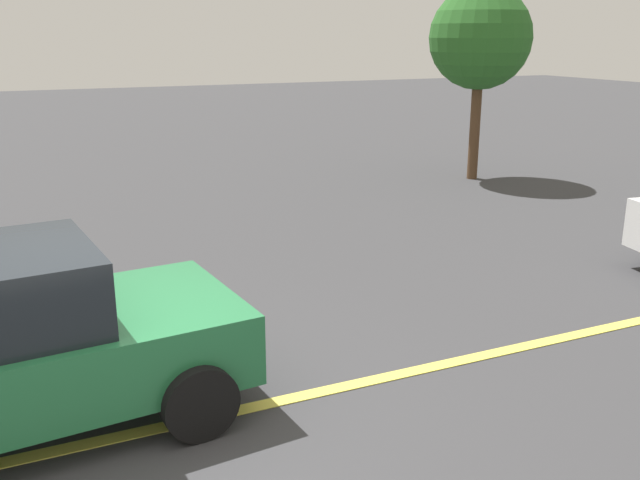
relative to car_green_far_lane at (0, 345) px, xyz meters
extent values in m
plane|color=#38383A|center=(0.72, -0.48, -0.79)|extent=(80.00, 80.00, 0.00)
cube|color=#E0D14C|center=(3.72, -0.48, -0.78)|extent=(28.00, 0.16, 0.01)
cube|color=#236B3D|center=(0.05, 0.00, -0.16)|extent=(3.95, 2.08, 0.62)
cylinder|color=black|center=(1.26, 0.99, -0.47)|extent=(0.66, 0.28, 0.64)
cylinder|color=black|center=(1.42, -0.74, -0.47)|extent=(0.66, 0.28, 0.64)
cylinder|color=#513823|center=(9.97, 7.23, 0.46)|extent=(0.23, 0.23, 2.50)
sphere|color=#286023|center=(9.97, 7.23, 2.32)|extent=(2.23, 2.23, 2.23)
camera|label=1|loc=(0.19, -5.80, 2.41)|focal=39.51mm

